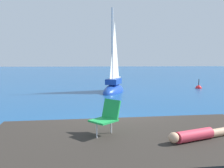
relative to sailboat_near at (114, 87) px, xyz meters
name	(u,v)px	position (x,y,z in m)	size (l,w,h in m)	color
ground_plane	(116,131)	(-0.90, -10.44, -0.39)	(160.00, 160.00, 0.00)	navy
shore_ledge	(133,155)	(-0.84, -13.76, 0.06)	(6.60, 3.40, 0.92)	#2D2823
boulder_seaward	(210,145)	(1.89, -12.14, -0.39)	(1.02, 0.81, 0.56)	#2D271F
boulder_inland	(186,143)	(1.19, -11.91, -0.39)	(1.58, 1.26, 0.87)	#2A2726
sailboat_near	(114,87)	(0.00, 0.00, 0.00)	(2.64, 4.03, 7.28)	#193D99
person_sunbather	(199,135)	(0.54, -14.15, 0.64)	(1.70, 0.74, 0.25)	#DB384C
beach_chair	(107,116)	(-1.42, -13.62, 0.97)	(0.76, 0.76, 0.80)	green
marker_buoy	(199,88)	(7.99, 1.80, -0.39)	(0.56, 0.56, 1.13)	red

